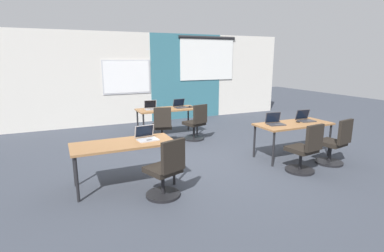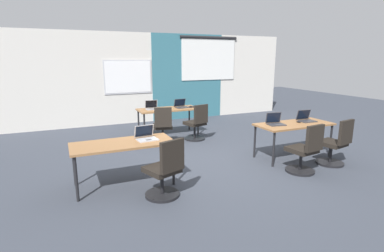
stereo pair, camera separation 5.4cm
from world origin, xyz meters
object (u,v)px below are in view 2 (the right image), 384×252
(mouse_near_right_end, at_px, (299,122))
(chair_far_right, at_px, (196,125))
(laptop_far_right, at_px, (181,106))
(laptop_far_left, at_px, (152,107))
(chair_near_right_end, at_px, (335,146))
(chair_near_left_inner, at_px, (165,173))
(laptop_near_right_end, at_px, (306,119))
(chair_near_right_inner, at_px, (305,153))
(desk_near_left, at_px, (123,146))
(mouse_far_right, at_px, (191,106))
(laptop_near_left_inner, at_px, (146,136))
(laptop_near_right_inner, at_px, (275,122))
(desk_near_right, at_px, (294,126))
(desk_far_center, at_px, (168,111))
(chair_far_left, at_px, (163,129))

(mouse_near_right_end, relative_size, chair_far_right, 0.12)
(laptop_far_right, bearing_deg, laptop_far_left, 171.56)
(chair_near_right_end, height_order, chair_near_left_inner, same)
(laptop_near_right_end, height_order, chair_near_right_inner, laptop_near_right_end)
(desk_near_left, xyz_separation_m, mouse_far_right, (2.39, 2.77, 0.08))
(laptop_near_left_inner, bearing_deg, laptop_near_right_inner, -4.93)
(mouse_near_right_end, distance_m, laptop_near_right_inner, 0.57)
(laptop_far_left, bearing_deg, laptop_near_right_inner, -53.66)
(mouse_near_right_end, bearing_deg, desk_near_left, -179.59)
(chair_near_right_end, bearing_deg, laptop_near_right_inner, -53.53)
(laptop_near_right_end, relative_size, chair_near_left_inner, 0.38)
(chair_far_right, bearing_deg, desk_near_left, 28.97)
(desk_near_right, xyz_separation_m, mouse_far_right, (-1.11, 2.77, 0.08))
(chair_near_right_end, xyz_separation_m, laptop_far_right, (-1.77, 3.51, 0.39))
(desk_far_center, height_order, chair_near_right_end, chair_near_right_end)
(chair_near_right_end, distance_m, mouse_far_right, 3.80)
(laptop_far_right, bearing_deg, mouse_far_right, -14.15)
(laptop_far_right, bearing_deg, desk_near_left, -131.77)
(chair_far_left, bearing_deg, desk_far_center, -103.45)
(laptop_far_right, bearing_deg, chair_far_left, -139.81)
(chair_near_right_end, bearing_deg, laptop_near_right_end, -99.50)
(chair_near_right_end, distance_m, chair_near_right_inner, 0.85)
(mouse_far_right, height_order, chair_far_left, chair_far_left)
(desk_far_center, height_order, laptop_near_right_end, laptop_near_right_end)
(desk_near_left, bearing_deg, chair_near_right_inner, -14.37)
(desk_near_left, height_order, mouse_near_right_end, mouse_near_right_end)
(laptop_far_right, distance_m, chair_near_right_inner, 3.73)
(desk_near_right, bearing_deg, laptop_near_right_inner, 170.05)
(laptop_far_right, bearing_deg, mouse_near_right_end, -66.10)
(desk_near_left, xyz_separation_m, laptop_far_left, (1.32, 2.86, 0.11))
(desk_near_right, relative_size, chair_near_left_inner, 1.74)
(chair_near_left_inner, xyz_separation_m, chair_far_left, (0.87, 2.71, 0.00))
(desk_near_right, distance_m, desk_far_center, 3.30)
(desk_near_left, distance_m, laptop_near_left_inner, 0.41)
(chair_near_right_end, relative_size, chair_near_right_inner, 1.00)
(chair_far_right, height_order, laptop_far_left, laptop_far_left)
(laptop_far_right, distance_m, chair_near_left_inner, 3.90)
(chair_near_left_inner, xyz_separation_m, laptop_near_right_inner, (2.61, 0.76, 0.39))
(desk_near_left, relative_size, laptop_near_left_inner, 4.46)
(chair_near_right_end, relative_size, laptop_near_right_inner, 2.49)
(laptop_near_right_inner, bearing_deg, laptop_near_right_end, 9.53)
(chair_near_left_inner, relative_size, laptop_far_left, 2.63)
(desk_near_left, distance_m, chair_near_right_inner, 3.17)
(desk_far_center, height_order, laptop_far_right, laptop_far_right)
(laptop_near_right_end, bearing_deg, desk_near_right, -164.52)
(desk_far_center, height_order, laptop_near_right_inner, laptop_near_right_inner)
(laptop_far_left, bearing_deg, desk_near_right, -48.54)
(chair_far_left, bearing_deg, chair_near_right_inner, 136.25)
(laptop_near_left_inner, bearing_deg, laptop_far_left, 66.01)
(desk_near_left, bearing_deg, desk_far_center, 57.99)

